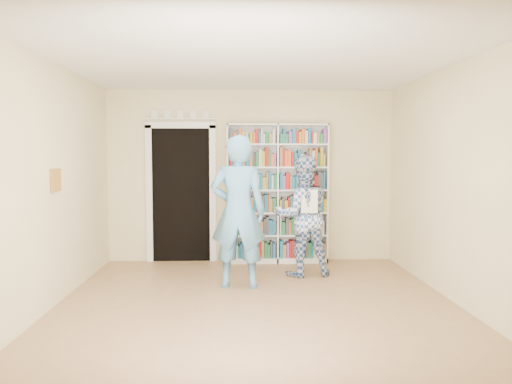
{
  "coord_description": "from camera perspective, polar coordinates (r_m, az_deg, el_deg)",
  "views": [
    {
      "loc": [
        -0.22,
        -5.4,
        1.66
      ],
      "look_at": [
        0.02,
        0.9,
        1.21
      ],
      "focal_mm": 35.0,
      "sensor_mm": 36.0,
      "label": 1
    }
  ],
  "objects": [
    {
      "name": "ceiling",
      "position": [
        5.51,
        0.14,
        14.95
      ],
      "size": [
        5.0,
        5.0,
        0.0
      ],
      "primitive_type": "plane",
      "rotation": [
        3.14,
        0.0,
        0.0
      ],
      "color": "white",
      "rests_on": "wall_back"
    },
    {
      "name": "floor",
      "position": [
        5.66,
        0.14,
        -12.99
      ],
      "size": [
        5.0,
        5.0,
        0.0
      ],
      "primitive_type": "plane",
      "color": "#946947",
      "rests_on": "ground"
    },
    {
      "name": "wall_left",
      "position": [
        5.78,
        -22.75,
        0.67
      ],
      "size": [
        0.0,
        5.0,
        5.0
      ],
      "primitive_type": "plane",
      "rotation": [
        1.57,
        0.0,
        1.57
      ],
      "color": "beige",
      "rests_on": "floor"
    },
    {
      "name": "man_blue",
      "position": [
        6.29,
        -2.07,
        -2.27
      ],
      "size": [
        0.74,
        0.52,
        1.93
      ],
      "primitive_type": "imported",
      "rotation": [
        0.0,
        0.0,
        3.05
      ],
      "color": "#5B99CC",
      "rests_on": "floor"
    },
    {
      "name": "man_plaid",
      "position": [
        6.97,
        5.32,
        -2.73
      ],
      "size": [
        0.89,
        0.74,
        1.67
      ],
      "primitive_type": "imported",
      "rotation": [
        0.0,
        0.0,
        3.28
      ],
      "color": "#2E4E8D",
      "rests_on": "floor"
    },
    {
      "name": "wall_right",
      "position": [
        5.95,
        22.33,
        0.77
      ],
      "size": [
        0.0,
        5.0,
        5.0
      ],
      "primitive_type": "plane",
      "rotation": [
        1.57,
        0.0,
        -1.57
      ],
      "color": "beige",
      "rests_on": "floor"
    },
    {
      "name": "bookshelf",
      "position": [
        7.8,
        2.45,
        -0.11
      ],
      "size": [
        1.57,
        0.29,
        2.16
      ],
      "rotation": [
        0.0,
        0.0,
        0.03
      ],
      "color": "white",
      "rests_on": "floor"
    },
    {
      "name": "wall_art",
      "position": [
        5.96,
        -21.91,
        1.27
      ],
      "size": [
        0.03,
        0.25,
        0.25
      ],
      "primitive_type": "cube",
      "color": "brown",
      "rests_on": "wall_left"
    },
    {
      "name": "wall_back",
      "position": [
        7.91,
        -0.61,
        1.83
      ],
      "size": [
        4.5,
        0.0,
        4.5
      ],
      "primitive_type": "plane",
      "rotation": [
        1.57,
        0.0,
        0.0
      ],
      "color": "beige",
      "rests_on": "floor"
    },
    {
      "name": "doorway",
      "position": [
        7.95,
        -8.56,
        0.56
      ],
      "size": [
        1.1,
        0.08,
        2.43
      ],
      "color": "black",
      "rests_on": "floor"
    },
    {
      "name": "paper_sheet",
      "position": [
        6.71,
        6.12,
        -1.07
      ],
      "size": [
        0.22,
        0.01,
        0.31
      ],
      "primitive_type": "cube",
      "rotation": [
        0.0,
        0.0,
        0.0
      ],
      "color": "white",
      "rests_on": "man_plaid"
    }
  ]
}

